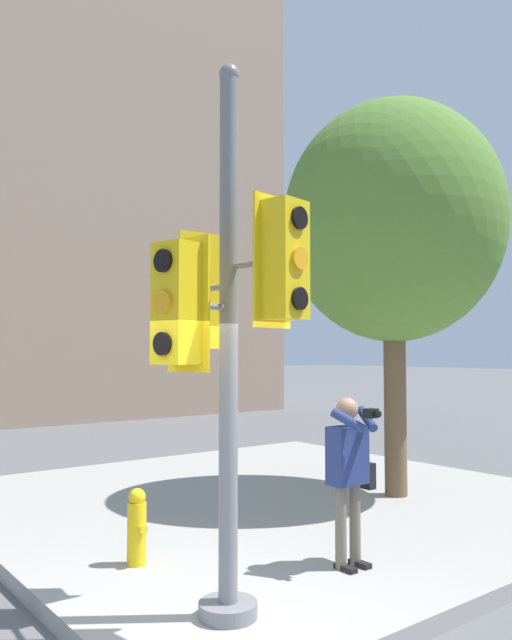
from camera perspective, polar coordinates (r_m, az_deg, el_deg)
name	(u,v)px	position (r m, az deg, el deg)	size (l,w,h in m)	color
sidewalk_corner	(273,502)	(9.49, 1.55, -16.28)	(8.00, 8.00, 0.17)	#9E9B96
traffic_signal_pole	(221,319)	(4.98, -3.19, 0.08)	(1.03, 1.49, 4.48)	slate
person_photographer	(350,465)	(6.37, 8.55, -12.98)	(0.58, 0.54, 1.65)	black
street_tree	(393,223)	(9.69, 12.42, 8.67)	(3.29, 3.29, 5.87)	brown
fire_hydrant	(137,527)	(6.61, -10.84, -18.08)	(0.19, 0.25, 0.75)	yellow
building_right	(55,167)	(27.81, -17.88, 13.13)	(14.79, 12.20, 19.84)	gray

